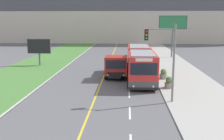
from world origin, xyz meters
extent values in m
cube|color=silver|center=(2.75, 7.80, 0.00)|extent=(0.12, 2.40, 0.01)
cube|color=silver|center=(2.75, 12.40, 0.00)|extent=(0.12, 2.40, 0.01)
cube|color=silver|center=(2.75, 17.00, 0.00)|extent=(0.12, 2.40, 0.01)
cube|color=silver|center=(2.75, 21.60, 0.00)|extent=(0.12, 2.40, 0.01)
cube|color=silver|center=(2.75, 26.20, 0.00)|extent=(0.12, 2.40, 0.01)
cube|color=silver|center=(2.75, 30.80, 0.00)|extent=(0.12, 2.40, 0.01)
cube|color=silver|center=(2.75, 35.40, 0.00)|extent=(0.12, 2.40, 0.01)
cube|color=red|center=(3.96, 15.64, 1.66)|extent=(2.59, 5.74, 2.78)
cube|color=#4C4C51|center=(3.96, 15.64, 0.62)|extent=(2.61, 5.76, 0.70)
cube|color=black|center=(3.96, 15.64, 2.08)|extent=(2.61, 5.28, 0.97)
cube|color=gray|center=(3.96, 15.64, 3.09)|extent=(2.20, 5.17, 0.08)
cube|color=red|center=(3.96, 22.28, 1.66)|extent=(2.59, 5.74, 2.78)
cube|color=#4C4C51|center=(3.96, 22.28, 0.62)|extent=(2.61, 5.76, 0.70)
cube|color=black|center=(3.96, 22.28, 2.08)|extent=(2.61, 5.28, 0.97)
cube|color=gray|center=(3.96, 22.28, 3.09)|extent=(2.20, 5.17, 0.08)
cube|color=#474747|center=(3.96, 18.96, 1.66)|extent=(2.38, 0.90, 2.56)
cube|color=black|center=(3.96, 12.75, 2.08)|extent=(2.28, 0.04, 1.02)
cube|color=black|center=(3.96, 12.74, 0.38)|extent=(2.53, 0.06, 0.20)
sphere|color=#F4EAB2|center=(3.12, 12.73, 0.57)|extent=(0.20, 0.20, 0.20)
sphere|color=#F4EAB2|center=(4.80, 12.73, 0.57)|extent=(0.20, 0.20, 0.20)
cube|color=white|center=(3.96, 12.75, 2.87)|extent=(1.42, 0.04, 0.28)
cylinder|color=black|center=(2.73, 14.03, 0.50)|extent=(0.28, 1.00, 1.00)
cylinder|color=black|center=(5.19, 14.03, 0.50)|extent=(0.28, 1.00, 1.00)
cylinder|color=black|center=(2.73, 17.47, 0.50)|extent=(0.28, 1.00, 1.00)
cylinder|color=black|center=(5.19, 17.47, 0.50)|extent=(0.28, 1.00, 1.00)
cylinder|color=black|center=(2.73, 22.85, 0.50)|extent=(0.28, 1.00, 1.00)
cylinder|color=black|center=(5.19, 22.85, 0.50)|extent=(0.28, 1.00, 1.00)
cube|color=black|center=(1.43, 19.85, 0.45)|extent=(1.04, 6.27, 0.20)
cube|color=#AD231E|center=(1.43, 17.91, 1.49)|extent=(2.30, 2.39, 1.89)
cube|color=black|center=(1.43, 16.70, 1.77)|extent=(1.96, 0.04, 0.85)
cube|color=black|center=(1.43, 16.69, 0.77)|extent=(1.84, 0.06, 0.44)
sphere|color=silver|center=(0.62, 16.68, 0.70)|extent=(0.18, 0.18, 0.18)
sphere|color=silver|center=(2.24, 16.68, 0.70)|extent=(0.18, 0.18, 0.18)
cube|color=slate|center=(1.43, 21.17, 0.61)|extent=(2.19, 3.62, 0.12)
cube|color=slate|center=(0.40, 21.17, 1.20)|extent=(0.12, 3.62, 1.31)
cube|color=slate|center=(2.46, 21.17, 1.20)|extent=(0.12, 3.62, 1.31)
cube|color=slate|center=(1.43, 19.42, 1.20)|extent=(2.19, 0.12, 1.31)
cube|color=slate|center=(1.43, 22.92, 1.20)|extent=(2.19, 0.12, 1.31)
cube|color=slate|center=(1.43, 19.42, 1.98)|extent=(2.19, 0.12, 0.24)
cylinder|color=black|center=(0.37, 17.67, 0.52)|extent=(0.30, 1.04, 1.04)
cylinder|color=black|center=(2.49, 17.67, 0.52)|extent=(0.30, 1.04, 1.04)
cylinder|color=black|center=(0.37, 21.35, 0.52)|extent=(0.30, 1.04, 1.04)
cylinder|color=black|center=(2.49, 21.35, 0.52)|extent=(0.30, 1.04, 1.04)
cylinder|color=slate|center=(5.97, 10.23, 2.95)|extent=(0.16, 0.16, 5.90)
cylinder|color=slate|center=(4.87, 10.23, 5.50)|extent=(2.20, 0.10, 0.10)
cube|color=black|center=(3.91, 10.23, 5.10)|extent=(0.28, 0.24, 0.80)
sphere|color=red|center=(3.91, 10.10, 5.34)|extent=(0.14, 0.14, 0.14)
sphere|color=orange|center=(3.91, 10.10, 5.10)|extent=(0.14, 0.14, 0.14)
sphere|color=green|center=(3.91, 10.10, 4.86)|extent=(0.14, 0.14, 0.14)
cylinder|color=#59595B|center=(9.98, 34.64, 2.38)|extent=(0.24, 0.24, 4.77)
cube|color=#333333|center=(9.98, 34.64, 5.77)|extent=(4.51, 0.20, 2.17)
cube|color=#287547|center=(9.98, 34.53, 5.77)|extent=(4.35, 0.02, 2.01)
cylinder|color=#59595B|center=(-9.42, 25.90, 0.87)|extent=(0.24, 0.24, 1.74)
cube|color=#333333|center=(-9.42, 25.90, 2.65)|extent=(3.16, 0.20, 1.96)
cube|color=black|center=(-9.42, 25.79, 2.65)|extent=(3.00, 0.02, 1.80)
cylinder|color=gray|center=(6.41, 14.32, 0.32)|extent=(0.85, 0.85, 0.49)
sphere|color=#518442|center=(6.41, 14.32, 0.80)|extent=(0.68, 0.68, 0.68)
cylinder|color=gray|center=(6.41, 18.15, 0.32)|extent=(0.83, 0.83, 0.49)
sphere|color=#518442|center=(6.41, 18.15, 0.80)|extent=(0.67, 0.67, 0.67)
camera|label=1|loc=(2.48, -9.05, 6.17)|focal=42.00mm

